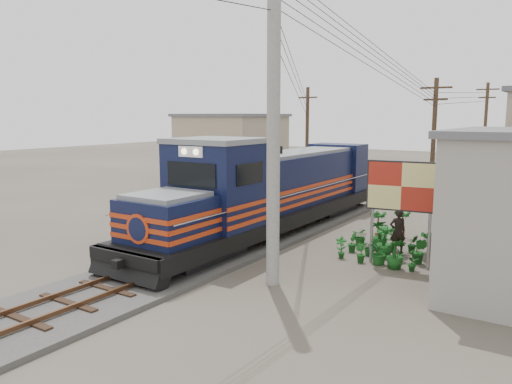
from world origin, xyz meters
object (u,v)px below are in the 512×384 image
Objects in this scene: billboard at (402,189)px; vendor at (398,231)px; locomotive at (271,193)px; market_umbrella at (441,196)px.

billboard is 2.14× the size of vendor.
billboard is at bearing -14.81° from locomotive.
vendor is (-1.27, -0.81, -1.34)m from market_umbrella.
locomotive is at bearing -174.17° from market_umbrella.
market_umbrella is 1.75× the size of vendor.
locomotive is 6.40m from billboard.
billboard reaches higher than vendor.
billboard is 2.48m from market_umbrella.
market_umbrella is at bearing 65.16° from billboard.
locomotive is 6.92m from market_umbrella.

